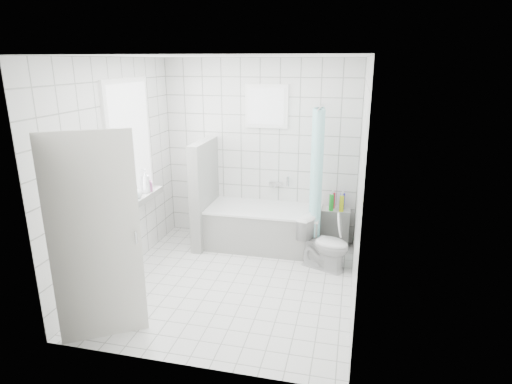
# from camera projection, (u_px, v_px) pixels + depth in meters

# --- Properties ---
(ground) EXTENTS (3.00, 3.00, 0.00)m
(ground) POSITION_uv_depth(u_px,v_px,m) (233.00, 282.00, 5.15)
(ground) COLOR white
(ground) RESTS_ON ground
(ceiling) EXTENTS (3.00, 3.00, 0.00)m
(ceiling) POSITION_uv_depth(u_px,v_px,m) (229.00, 56.00, 4.38)
(ceiling) COLOR white
(ceiling) RESTS_ON ground
(wall_back) EXTENTS (2.80, 0.02, 2.60)m
(wall_back) POSITION_uv_depth(u_px,v_px,m) (260.00, 152.00, 6.16)
(wall_back) COLOR white
(wall_back) RESTS_ON ground
(wall_front) EXTENTS (2.80, 0.02, 2.60)m
(wall_front) POSITION_uv_depth(u_px,v_px,m) (178.00, 227.00, 3.37)
(wall_front) COLOR white
(wall_front) RESTS_ON ground
(wall_left) EXTENTS (0.02, 3.00, 2.60)m
(wall_left) POSITION_uv_depth(u_px,v_px,m) (117.00, 171.00, 5.06)
(wall_left) COLOR white
(wall_left) RESTS_ON ground
(wall_right) EXTENTS (0.02, 3.00, 2.60)m
(wall_right) POSITION_uv_depth(u_px,v_px,m) (360.00, 186.00, 4.46)
(wall_right) COLOR white
(wall_right) RESTS_ON ground
(window_left) EXTENTS (0.01, 0.90, 1.40)m
(window_left) POSITION_uv_depth(u_px,v_px,m) (131.00, 142.00, 5.25)
(window_left) COLOR white
(window_left) RESTS_ON wall_left
(window_back) EXTENTS (0.50, 0.01, 0.50)m
(window_back) POSITION_uv_depth(u_px,v_px,m) (266.00, 106.00, 5.90)
(window_back) COLOR white
(window_back) RESTS_ON wall_back
(window_sill) EXTENTS (0.18, 1.02, 0.08)m
(window_sill) POSITION_uv_depth(u_px,v_px,m) (139.00, 199.00, 5.45)
(window_sill) COLOR white
(window_sill) RESTS_ON wall_left
(door) EXTENTS (0.70, 0.46, 2.00)m
(door) POSITION_uv_depth(u_px,v_px,m) (96.00, 240.00, 3.87)
(door) COLOR silver
(door) RESTS_ON ground
(bathtub) EXTENTS (1.58, 0.77, 0.58)m
(bathtub) POSITION_uv_depth(u_px,v_px,m) (264.00, 227.00, 6.08)
(bathtub) COLOR white
(bathtub) RESTS_ON ground
(partition_wall) EXTENTS (0.15, 0.85, 1.50)m
(partition_wall) POSITION_uv_depth(u_px,v_px,m) (205.00, 193.00, 6.08)
(partition_wall) COLOR white
(partition_wall) RESTS_ON ground
(tiled_ledge) EXTENTS (0.40, 0.24, 0.55)m
(tiled_ledge) POSITION_uv_depth(u_px,v_px,m) (335.00, 227.00, 6.11)
(tiled_ledge) COLOR white
(tiled_ledge) RESTS_ON ground
(toilet) EXTENTS (0.73, 0.57, 0.66)m
(toilet) POSITION_uv_depth(u_px,v_px,m) (324.00, 244.00, 5.43)
(toilet) COLOR silver
(toilet) RESTS_ON ground
(curtain_rod) EXTENTS (0.02, 0.80, 0.02)m
(curtain_rod) POSITION_uv_depth(u_px,v_px,m) (321.00, 107.00, 5.39)
(curtain_rod) COLOR silver
(curtain_rod) RESTS_ON wall_back
(shower_curtain) EXTENTS (0.14, 0.48, 1.78)m
(shower_curtain) POSITION_uv_depth(u_px,v_px,m) (317.00, 178.00, 5.54)
(shower_curtain) COLOR #41BFB7
(shower_curtain) RESTS_ON curtain_rod
(tub_faucet) EXTENTS (0.18, 0.06, 0.06)m
(tub_faucet) POSITION_uv_depth(u_px,v_px,m) (276.00, 183.00, 6.20)
(tub_faucet) COLOR silver
(tub_faucet) RESTS_ON wall_back
(sill_bottles) EXTENTS (0.15, 0.76, 0.32)m
(sill_bottles) POSITION_uv_depth(u_px,v_px,m) (137.00, 188.00, 5.36)
(sill_bottles) COLOR white
(sill_bottles) RESTS_ON window_sill
(ledge_bottles) EXTENTS (0.21, 0.17, 0.24)m
(ledge_bottles) POSITION_uv_depth(u_px,v_px,m) (337.00, 202.00, 5.97)
(ledge_bottles) COLOR green
(ledge_bottles) RESTS_ON tiled_ledge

